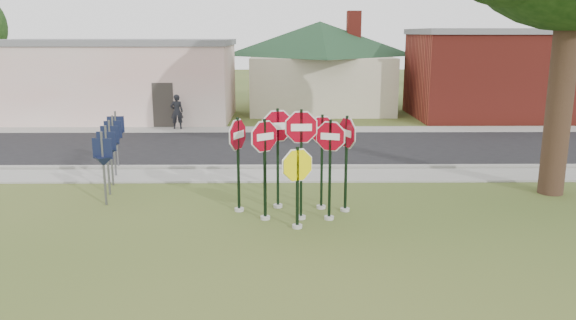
{
  "coord_description": "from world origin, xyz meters",
  "views": [
    {
      "loc": [
        -0.26,
        -12.03,
        4.52
      ],
      "look_at": [
        -0.11,
        2.0,
        1.34
      ],
      "focal_mm": 35.0,
      "sensor_mm": 36.0,
      "label": 1
    }
  ],
  "objects_px": {
    "stop_sign_center": "(301,148)",
    "stop_sign_yellow": "(297,178)",
    "stop_sign_left": "(265,155)",
    "pedestrian": "(177,112)"
  },
  "relations": [
    {
      "from": "stop_sign_yellow",
      "to": "pedestrian",
      "type": "bearing_deg",
      "value": 111.1
    },
    {
      "from": "stop_sign_yellow",
      "to": "pedestrian",
      "type": "relative_size",
      "value": 1.26
    },
    {
      "from": "stop_sign_center",
      "to": "pedestrian",
      "type": "relative_size",
      "value": 1.74
    },
    {
      "from": "stop_sign_center",
      "to": "stop_sign_yellow",
      "type": "bearing_deg",
      "value": -99.15
    },
    {
      "from": "stop_sign_left",
      "to": "stop_sign_center",
      "type": "bearing_deg",
      "value": 1.65
    },
    {
      "from": "stop_sign_center",
      "to": "stop_sign_yellow",
      "type": "height_order",
      "value": "stop_sign_center"
    },
    {
      "from": "stop_sign_yellow",
      "to": "stop_sign_left",
      "type": "bearing_deg",
      "value": 140.35
    },
    {
      "from": "stop_sign_center",
      "to": "stop_sign_yellow",
      "type": "relative_size",
      "value": 1.38
    },
    {
      "from": "stop_sign_center",
      "to": "pedestrian",
      "type": "distance_m",
      "value": 14.31
    },
    {
      "from": "pedestrian",
      "to": "stop_sign_left",
      "type": "bearing_deg",
      "value": 97.95
    }
  ]
}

